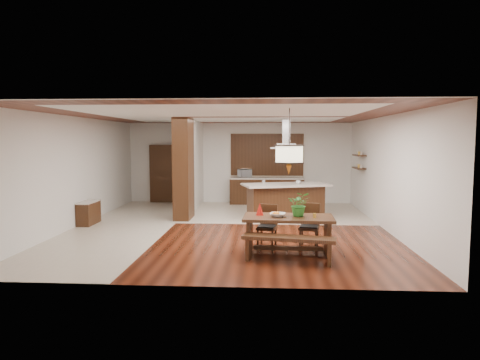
# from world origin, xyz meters

# --- Properties ---
(room_shell) EXTENTS (9.00, 9.04, 2.92)m
(room_shell) POSITION_xyz_m (0.00, 0.00, 2.06)
(room_shell) COLOR #331209
(room_shell) RESTS_ON ground
(tile_hallway) EXTENTS (2.50, 9.00, 0.01)m
(tile_hallway) POSITION_xyz_m (-2.75, 0.00, 0.01)
(tile_hallway) COLOR beige
(tile_hallway) RESTS_ON ground
(tile_kitchen) EXTENTS (5.50, 4.00, 0.01)m
(tile_kitchen) POSITION_xyz_m (1.25, 2.50, 0.01)
(tile_kitchen) COLOR beige
(tile_kitchen) RESTS_ON ground
(soffit_band) EXTENTS (8.00, 9.00, 0.02)m
(soffit_band) POSITION_xyz_m (0.00, 0.00, 2.88)
(soffit_band) COLOR #401A10
(soffit_band) RESTS_ON room_shell
(partition_pier) EXTENTS (0.45, 1.00, 2.90)m
(partition_pier) POSITION_xyz_m (-1.40, 1.20, 1.45)
(partition_pier) COLOR black
(partition_pier) RESTS_ON ground
(partition_stub) EXTENTS (0.18, 2.40, 2.90)m
(partition_stub) POSITION_xyz_m (-1.40, 3.30, 1.45)
(partition_stub) COLOR silver
(partition_stub) RESTS_ON ground
(hallway_console) EXTENTS (0.37, 0.88, 0.63)m
(hallway_console) POSITION_xyz_m (-3.81, 0.20, 0.32)
(hallway_console) COLOR black
(hallway_console) RESTS_ON ground
(hallway_doorway) EXTENTS (1.10, 0.20, 2.10)m
(hallway_doorway) POSITION_xyz_m (-2.70, 4.40, 1.05)
(hallway_doorway) COLOR black
(hallway_doorway) RESTS_ON ground
(rear_counter) EXTENTS (2.60, 0.62, 0.95)m
(rear_counter) POSITION_xyz_m (1.00, 4.20, 0.48)
(rear_counter) COLOR black
(rear_counter) RESTS_ON ground
(kitchen_window) EXTENTS (2.60, 0.08, 1.50)m
(kitchen_window) POSITION_xyz_m (1.00, 4.46, 1.75)
(kitchen_window) COLOR #A06D30
(kitchen_window) RESTS_ON room_shell
(shelf_lower) EXTENTS (0.26, 0.90, 0.04)m
(shelf_lower) POSITION_xyz_m (3.87, 2.60, 1.40)
(shelf_lower) COLOR black
(shelf_lower) RESTS_ON room_shell
(shelf_upper) EXTENTS (0.26, 0.90, 0.04)m
(shelf_upper) POSITION_xyz_m (3.87, 2.60, 1.80)
(shelf_upper) COLOR black
(shelf_upper) RESTS_ON room_shell
(dining_table) EXTENTS (1.83, 0.97, 0.75)m
(dining_table) POSITION_xyz_m (1.42, -2.42, 0.55)
(dining_table) COLOR black
(dining_table) RESTS_ON ground
(dining_bench) EXTENTS (1.78, 0.70, 0.49)m
(dining_bench) POSITION_xyz_m (1.39, -3.07, 0.24)
(dining_bench) COLOR black
(dining_bench) RESTS_ON ground
(dining_chair_left) EXTENTS (0.47, 0.47, 0.88)m
(dining_chair_left) POSITION_xyz_m (0.99, -1.85, 0.44)
(dining_chair_left) COLOR black
(dining_chair_left) RESTS_ON ground
(dining_chair_right) EXTENTS (0.49, 0.49, 0.92)m
(dining_chair_right) POSITION_xyz_m (1.89, -1.89, 0.46)
(dining_chair_right) COLOR black
(dining_chair_right) RESTS_ON ground
(pendant_lantern) EXTENTS (0.64, 0.64, 1.31)m
(pendant_lantern) POSITION_xyz_m (1.42, -2.42, 2.25)
(pendant_lantern) COLOR #F1E6B9
(pendant_lantern) RESTS_ON room_shell
(foliage_plant) EXTENTS (0.48, 0.43, 0.49)m
(foliage_plant) POSITION_xyz_m (1.64, -2.38, 0.99)
(foliage_plant) COLOR #266C24
(foliage_plant) RESTS_ON dining_table
(fruit_bowl) EXTENTS (0.35, 0.35, 0.08)m
(fruit_bowl) POSITION_xyz_m (1.20, -2.47, 0.79)
(fruit_bowl) COLOR #BDB1A6
(fruit_bowl) RESTS_ON dining_table
(napkin_cone) EXTENTS (0.19, 0.19, 0.24)m
(napkin_cone) POSITION_xyz_m (0.84, -2.30, 0.87)
(napkin_cone) COLOR #B6140D
(napkin_cone) RESTS_ON dining_table
(gold_ornament) EXTENTS (0.07, 0.07, 0.09)m
(gold_ornament) POSITION_xyz_m (1.93, -2.55, 0.79)
(gold_ornament) COLOR gold
(gold_ornament) RESTS_ON dining_table
(kitchen_island) EXTENTS (2.65, 1.73, 1.01)m
(kitchen_island) POSITION_xyz_m (1.54, 1.48, 0.52)
(kitchen_island) COLOR black
(kitchen_island) RESTS_ON ground
(range_hood) EXTENTS (0.90, 0.55, 0.87)m
(range_hood) POSITION_xyz_m (1.54, 1.48, 2.46)
(range_hood) COLOR silver
(range_hood) RESTS_ON room_shell
(island_cup) EXTENTS (0.14, 0.14, 0.10)m
(island_cup) POSITION_xyz_m (1.90, 1.42, 1.06)
(island_cup) COLOR silver
(island_cup) RESTS_ON kitchen_island
(microwave) EXTENTS (0.53, 0.37, 0.29)m
(microwave) POSITION_xyz_m (0.22, 4.21, 1.09)
(microwave) COLOR silver
(microwave) RESTS_ON rear_counter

